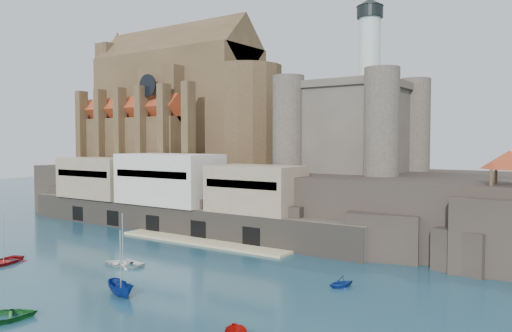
{
  "coord_description": "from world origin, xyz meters",
  "views": [
    {
      "loc": [
        50.66,
        -38.14,
        15.11
      ],
      "look_at": [
        2.19,
        32.0,
        10.94
      ],
      "focal_mm": 35.0,
      "sensor_mm": 36.0,
      "label": 1
    }
  ],
  "objects_px": {
    "boat_0": "(4,264)",
    "boat_2": "(121,295)",
    "pavilion": "(509,162)",
    "castle_keep": "(354,123)",
    "church": "(182,109)"
  },
  "relations": [
    {
      "from": "church",
      "to": "pavilion",
      "type": "relative_size",
      "value": 7.34
    },
    {
      "from": "castle_keep",
      "to": "boat_2",
      "type": "xyz_separation_m",
      "value": [
        -3.97,
        -46.9,
        -18.31
      ]
    },
    {
      "from": "church",
      "to": "boat_2",
      "type": "relative_size",
      "value": 10.34
    },
    {
      "from": "castle_keep",
      "to": "pavilion",
      "type": "height_order",
      "value": "castle_keep"
    },
    {
      "from": "castle_keep",
      "to": "pavilion",
      "type": "bearing_deg",
      "value": -30.18
    },
    {
      "from": "castle_keep",
      "to": "pavilion",
      "type": "xyz_separation_m",
      "value": [
        25.92,
        -15.08,
        -5.59
      ]
    },
    {
      "from": "castle_keep",
      "to": "church",
      "type": "bearing_deg",
      "value": 178.89
    },
    {
      "from": "castle_keep",
      "to": "pavilion",
      "type": "distance_m",
      "value": 30.5
    },
    {
      "from": "castle_keep",
      "to": "boat_0",
      "type": "relative_size",
      "value": 5.09
    },
    {
      "from": "church",
      "to": "pavilion",
      "type": "xyz_separation_m",
      "value": [
        66.13,
        -15.85,
        -9.4
      ]
    },
    {
      "from": "boat_0",
      "to": "boat_2",
      "type": "height_order",
      "value": "boat_0"
    },
    {
      "from": "boat_0",
      "to": "boat_2",
      "type": "bearing_deg",
      "value": -24.24
    },
    {
      "from": "castle_keep",
      "to": "boat_0",
      "type": "height_order",
      "value": "castle_keep"
    },
    {
      "from": "pavilion",
      "to": "boat_2",
      "type": "relative_size",
      "value": 1.41
    },
    {
      "from": "pavilion",
      "to": "boat_0",
      "type": "relative_size",
      "value": 1.11
    }
  ]
}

